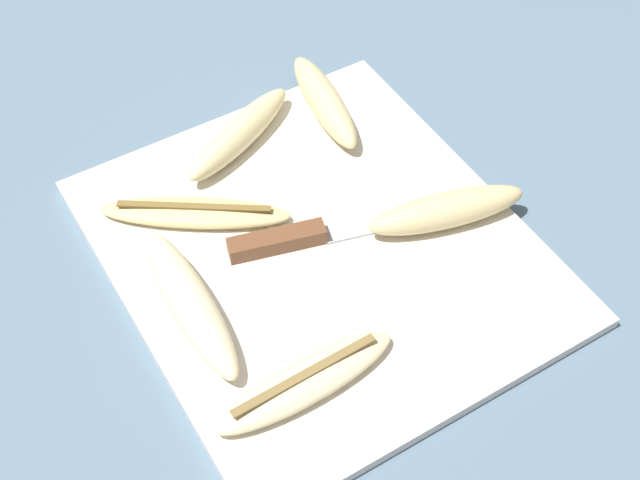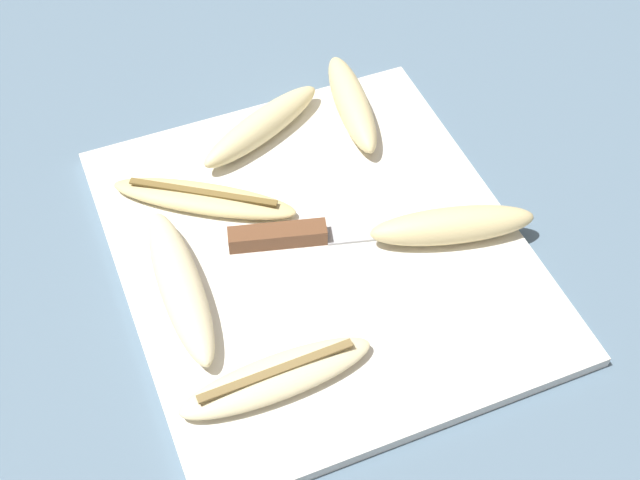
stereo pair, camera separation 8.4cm
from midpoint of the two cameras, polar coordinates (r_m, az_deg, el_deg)
The scene contains 9 objects.
ground_plane at distance 0.85m, azimuth -2.80°, elevation -1.11°, with size 4.00×4.00×0.00m, color slate.
cutting_board at distance 0.85m, azimuth -2.82°, elevation -0.86°, with size 0.42×0.37×0.01m.
knife at distance 0.84m, azimuth -4.21°, elevation 0.01°, with size 0.08×0.22×0.02m.
banana_soft_right at distance 0.93m, azimuth -7.97°, elevation 6.55°, with size 0.10×0.16×0.03m.
banana_spotted_left at distance 0.88m, azimuth -10.74°, elevation 1.58°, with size 0.14×0.18×0.02m.
banana_ripe_center at distance 0.96m, azimuth -2.23°, elevation 8.74°, with size 0.16×0.06×0.03m.
banana_mellow_near at distance 0.85m, azimuth 5.38°, elevation 1.76°, with size 0.07×0.16×0.03m.
banana_pale_long at distance 0.80m, azimuth -11.31°, elevation -4.13°, with size 0.18×0.04×0.03m.
banana_cream_curved at distance 0.75m, azimuth -4.19°, elevation -9.23°, with size 0.05×0.17×0.02m.
Camera 1 is at (0.46, -0.28, 0.67)m, focal length 50.00 mm.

